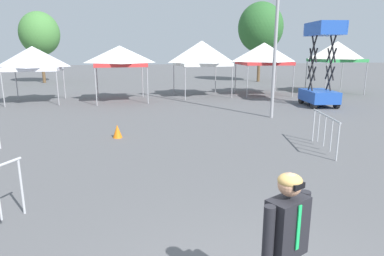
% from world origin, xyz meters
% --- Properties ---
extents(canopy_tent_far_left, '(2.93, 2.93, 3.15)m').
position_xyz_m(canopy_tent_far_left, '(-6.20, 17.64, 2.49)').
color(canopy_tent_far_left, '#9E9EA3').
rests_on(canopy_tent_far_left, ground).
extents(canopy_tent_right_of_center, '(3.05, 3.05, 3.19)m').
position_xyz_m(canopy_tent_right_of_center, '(-1.45, 17.26, 2.60)').
color(canopy_tent_right_of_center, '#9E9EA3').
rests_on(canopy_tent_right_of_center, ground).
extents(canopy_tent_far_right, '(3.41, 3.41, 3.53)m').
position_xyz_m(canopy_tent_far_right, '(3.67, 18.48, 2.74)').
color(canopy_tent_far_right, '#9E9EA3').
rests_on(canopy_tent_far_right, ground).
extents(canopy_tent_behind_right, '(3.40, 3.40, 3.43)m').
position_xyz_m(canopy_tent_behind_right, '(7.93, 18.50, 2.71)').
color(canopy_tent_behind_right, '#9E9EA3').
rests_on(canopy_tent_behind_right, ground).
extents(canopy_tent_center, '(3.14, 3.14, 3.53)m').
position_xyz_m(canopy_tent_center, '(13.11, 18.16, 2.84)').
color(canopy_tent_center, '#9E9EA3').
rests_on(canopy_tent_center, ground).
extents(scissor_lift, '(1.73, 2.48, 4.33)m').
position_xyz_m(scissor_lift, '(8.93, 13.32, 1.29)').
color(scissor_lift, black).
rests_on(scissor_lift, ground).
extents(person_foreground, '(0.60, 0.40, 1.78)m').
position_xyz_m(person_foreground, '(0.28, 0.18, 1.03)').
color(person_foreground, '#33384C').
rests_on(person_foreground, ground).
extents(tree_behind_tents_left, '(3.48, 3.48, 6.32)m').
position_xyz_m(tree_behind_tents_left, '(-8.56, 30.28, 4.39)').
color(tree_behind_tents_left, brown).
rests_on(tree_behind_tents_left, ground).
extents(tree_behind_tents_right, '(4.16, 4.16, 7.29)m').
position_xyz_m(tree_behind_tents_right, '(11.36, 27.45, 4.99)').
color(tree_behind_tents_right, brown).
rests_on(tree_behind_tents_right, ground).
extents(crowd_barrier_near_person, '(0.54, 2.05, 1.08)m').
position_xyz_m(crowd_barrier_near_person, '(4.52, 5.98, 0.75)').
color(crowd_barrier_near_person, '#B7BABF').
rests_on(crowd_barrier_near_person, ground).
extents(traffic_cone_lot_center, '(0.32, 0.32, 0.45)m').
position_xyz_m(traffic_cone_lot_center, '(-1.55, 8.67, 0.23)').
color(traffic_cone_lot_center, orange).
rests_on(traffic_cone_lot_center, ground).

